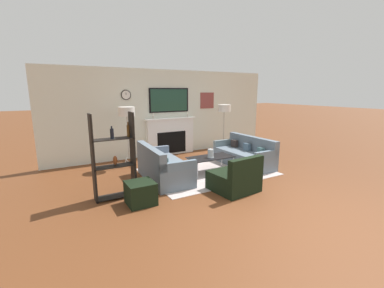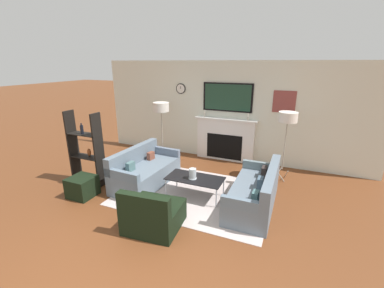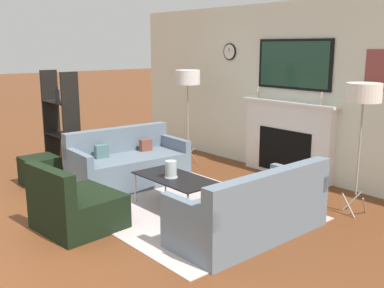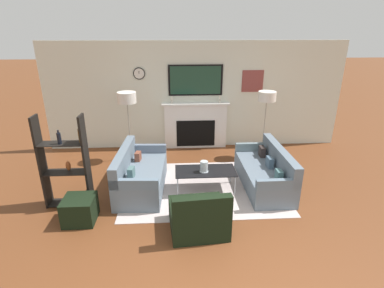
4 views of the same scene
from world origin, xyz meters
name	(u,v)px [view 2 (image 2 of 4)]	position (x,y,z in m)	size (l,w,h in m)	color
fireplace_wall	(227,116)	(0.00, 5.03, 1.23)	(7.57, 0.28, 2.70)	silver
area_rug	(195,194)	(0.00, 2.74, 0.01)	(3.08, 2.28, 0.01)	beige
couch_left	(145,172)	(-1.24, 2.75, 0.29)	(0.92, 1.73, 0.82)	slate
couch_right	(256,193)	(1.24, 2.74, 0.28)	(0.79, 1.83, 0.79)	slate
armchair	(153,215)	(-0.20, 1.39, 0.25)	(0.93, 0.89, 0.77)	black
coffee_table	(195,179)	(0.03, 2.65, 0.39)	(1.16, 0.57, 0.42)	black
hurricane_candle	(192,174)	(0.00, 2.60, 0.51)	(0.17, 0.17, 0.21)	silver
floor_lamp_left	(161,108)	(-1.60, 4.22, 1.49)	(0.42, 0.42, 1.64)	#9E998E
floor_lamp_right	(288,118)	(1.60, 4.22, 1.47)	(0.41, 0.41, 1.62)	#9E998E
shelf_unit	(87,151)	(-2.42, 2.29, 0.78)	(0.79, 0.28, 1.65)	black
ottoman	(82,187)	(-2.11, 1.76, 0.21)	(0.50, 0.50, 0.42)	black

